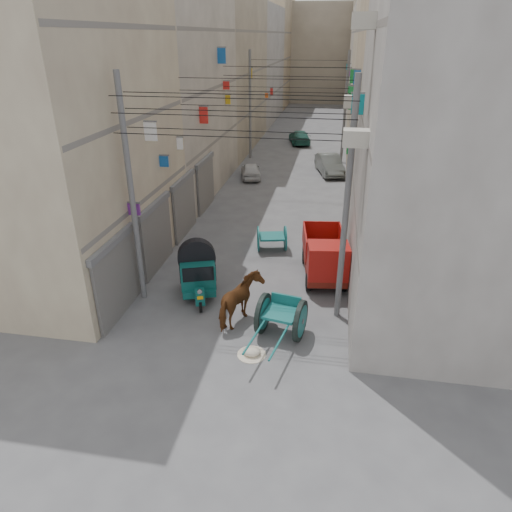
% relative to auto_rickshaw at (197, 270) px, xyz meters
% --- Properties ---
extents(ground, '(140.00, 140.00, 0.00)m').
position_rel_auto_rickshaw_xyz_m(ground, '(1.62, -6.57, -1.02)').
color(ground, '#4D4D4F').
rests_on(ground, ground).
extents(building_row_left, '(8.00, 62.00, 14.00)m').
position_rel_auto_rickshaw_xyz_m(building_row_left, '(-6.37, 27.55, 5.44)').
color(building_row_left, '#C0B291').
rests_on(building_row_left, ground).
extents(building_row_right, '(8.00, 62.00, 14.00)m').
position_rel_auto_rickshaw_xyz_m(building_row_right, '(9.62, 27.55, 5.44)').
color(building_row_right, '#A59F9A').
rests_on(building_row_right, ground).
extents(end_cap_building, '(22.00, 10.00, 13.00)m').
position_rel_auto_rickshaw_xyz_m(end_cap_building, '(1.62, 59.43, 5.48)').
color(end_cap_building, tan).
rests_on(end_cap_building, ground).
extents(shutters_left, '(0.18, 14.40, 2.88)m').
position_rel_auto_rickshaw_xyz_m(shutters_left, '(-2.30, 3.80, 0.48)').
color(shutters_left, '#47474C').
rests_on(shutters_left, ground).
extents(signboards, '(8.22, 40.52, 5.67)m').
position_rel_auto_rickshaw_xyz_m(signboards, '(1.61, 15.08, 2.41)').
color(signboards, '#732791').
rests_on(signboards, ground).
extents(ac_units, '(0.70, 6.55, 3.35)m').
position_rel_auto_rickshaw_xyz_m(ac_units, '(5.27, 1.09, 6.42)').
color(ac_units, '#AFAA9D').
rests_on(ac_units, ground).
extents(utility_poles, '(7.40, 22.20, 8.00)m').
position_rel_auto_rickshaw_xyz_m(utility_poles, '(1.62, 10.43, 2.98)').
color(utility_poles, '#5D5D60').
rests_on(utility_poles, ground).
extents(overhead_cables, '(7.40, 22.52, 1.12)m').
position_rel_auto_rickshaw_xyz_m(overhead_cables, '(1.62, 7.83, 5.75)').
color(overhead_cables, black).
rests_on(overhead_cables, ground).
extents(auto_rickshaw, '(1.91, 2.54, 1.72)m').
position_rel_auto_rickshaw_xyz_m(auto_rickshaw, '(0.00, 0.00, 0.00)').
color(auto_rickshaw, black).
rests_on(auto_rickshaw, ground).
extents(tonga_cart, '(1.69, 3.19, 1.37)m').
position_rel_auto_rickshaw_xyz_m(tonga_cart, '(3.42, -2.08, -0.30)').
color(tonga_cart, black).
rests_on(tonga_cart, ground).
extents(mini_truck, '(2.00, 3.65, 1.95)m').
position_rel_auto_rickshaw_xyz_m(mini_truck, '(4.67, 1.86, -0.08)').
color(mini_truck, black).
rests_on(mini_truck, ground).
extents(second_cart, '(1.53, 1.41, 1.15)m').
position_rel_auto_rickshaw_xyz_m(second_cart, '(2.18, 4.40, -0.40)').
color(second_cart, '#155E5C').
rests_on(second_cart, ground).
extents(feed_sack, '(0.56, 0.44, 0.28)m').
position_rel_auto_rickshaw_xyz_m(feed_sack, '(2.66, -3.29, -0.88)').
color(feed_sack, beige).
rests_on(feed_sack, ground).
extents(horse, '(1.47, 2.18, 1.69)m').
position_rel_auto_rickshaw_xyz_m(horse, '(1.97, -1.61, -0.17)').
color(horse, maroon).
rests_on(horse, ground).
extents(distant_car_white, '(1.96, 3.32, 1.06)m').
position_rel_auto_rickshaw_xyz_m(distant_car_white, '(-0.91, 15.84, -0.49)').
color(distant_car_white, silver).
rests_on(distant_car_white, ground).
extents(distant_car_grey, '(2.36, 4.24, 1.32)m').
position_rel_auto_rickshaw_xyz_m(distant_car_grey, '(4.40, 17.89, -0.35)').
color(distant_car_grey, '#505552').
rests_on(distant_car_grey, ground).
extents(distant_car_green, '(2.44, 4.24, 1.16)m').
position_rel_auto_rickshaw_xyz_m(distant_car_green, '(1.44, 27.54, -0.44)').
color(distant_car_green, '#1D5749').
rests_on(distant_car_green, ground).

